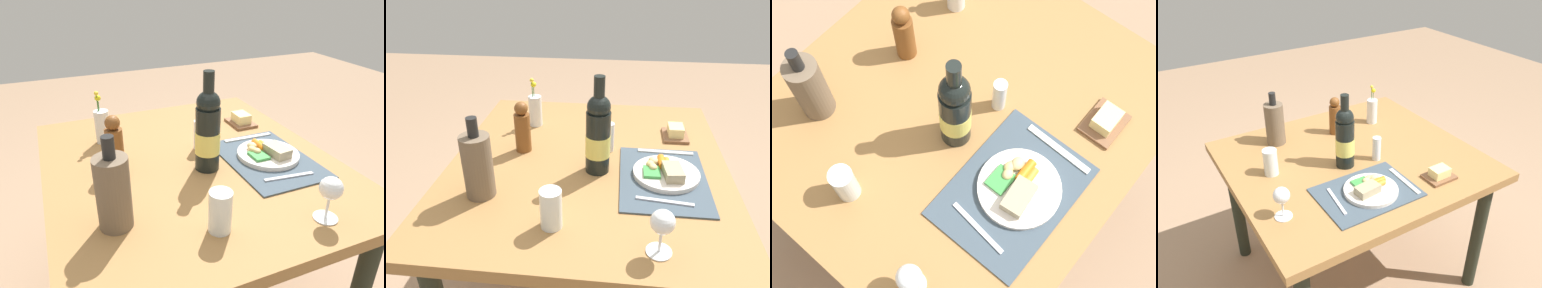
{
  "view_description": "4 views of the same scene",
  "coord_description": "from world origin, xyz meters",
  "views": [
    {
      "loc": [
        -1.05,
        0.43,
        1.36
      ],
      "look_at": [
        -0.0,
        -0.0,
        0.79
      ],
      "focal_mm": 33.61,
      "sensor_mm": 36.0,
      "label": 1
    },
    {
      "loc": [
        -1.19,
        -0.1,
        1.43
      ],
      "look_at": [
        0.03,
        0.04,
        0.77
      ],
      "focal_mm": 35.16,
      "sensor_mm": 36.0,
      "label": 2
    },
    {
      "loc": [
        -0.51,
        -0.45,
        2.0
      ],
      "look_at": [
        -0.1,
        -0.1,
        0.79
      ],
      "focal_mm": 46.99,
      "sensor_mm": 36.0,
      "label": 3
    },
    {
      "loc": [
        -0.84,
        -1.35,
        1.71
      ],
      "look_at": [
        -0.03,
        -0.03,
        0.82
      ],
      "focal_mm": 37.22,
      "sensor_mm": 36.0,
      "label": 4
    }
  ],
  "objects": [
    {
      "name": "placemat",
      "position": [
        -0.1,
        -0.26,
        0.72
      ],
      "size": [
        0.4,
        0.29,
        0.01
      ],
      "primitive_type": "cube",
      "color": "#3D4C58",
      "rests_on": "dining_table"
    },
    {
      "name": "wine_bottle",
      "position": [
        -0.06,
        -0.04,
        0.86
      ],
      "size": [
        0.09,
        0.09,
        0.35
      ],
      "color": "black",
      "rests_on": "dining_table"
    },
    {
      "name": "knife",
      "position": [
        0.08,
        -0.29,
        0.73
      ],
      "size": [
        0.03,
        0.21,
        0.0
      ],
      "primitive_type": "cube",
      "rotation": [
        0.0,
        0.0,
        -0.03
      ],
      "color": "silver",
      "rests_on": "placemat"
    },
    {
      "name": "cooler_bottle",
      "position": [
        -0.25,
        0.32,
        0.83
      ],
      "size": [
        0.09,
        0.09,
        0.27
      ],
      "color": "brown",
      "rests_on": "dining_table"
    },
    {
      "name": "fork",
      "position": [
        -0.23,
        -0.26,
        0.73
      ],
      "size": [
        0.03,
        0.18,
        0.0
      ],
      "primitive_type": "cube",
      "rotation": [
        0.0,
        0.0,
        -0.12
      ],
      "color": "silver",
      "rests_on": "placemat"
    },
    {
      "name": "butter_dish",
      "position": [
        0.23,
        -0.34,
        0.74
      ],
      "size": [
        0.13,
        0.1,
        0.05
      ],
      "color": "brown",
      "rests_on": "dining_table"
    },
    {
      "name": "pepper_mill",
      "position": [
        0.05,
        0.26,
        0.82
      ],
      "size": [
        0.06,
        0.06,
        0.2
      ],
      "color": "brown",
      "rests_on": "dining_table"
    },
    {
      "name": "wine_glass",
      "position": [
        -0.45,
        -0.22,
        0.81
      ],
      "size": [
        0.07,
        0.07,
        0.13
      ],
      "color": "white",
      "rests_on": "dining_table"
    },
    {
      "name": "flower_vase",
      "position": [
        0.29,
        0.26,
        0.79
      ],
      "size": [
        0.06,
        0.06,
        0.21
      ],
      "color": "silver",
      "rests_on": "dining_table"
    },
    {
      "name": "water_tumbler",
      "position": [
        -0.37,
        0.07,
        0.77
      ],
      "size": [
        0.06,
        0.06,
        0.12
      ],
      "color": "silver",
      "rests_on": "dining_table"
    },
    {
      "name": "dining_table",
      "position": [
        0.0,
        0.0,
        0.63
      ],
      "size": [
        1.12,
        1.0,
        0.72
      ],
      "color": "olive",
      "rests_on": "ground_plane"
    },
    {
      "name": "dinner_plate",
      "position": [
        -0.08,
        -0.27,
        0.74
      ],
      "size": [
        0.22,
        0.22,
        0.05
      ],
      "color": "silver",
      "rests_on": "placemat"
    },
    {
      "name": "salt_shaker",
      "position": [
        0.09,
        -0.07,
        0.78
      ],
      "size": [
        0.04,
        0.04,
        0.11
      ],
      "primitive_type": "cylinder",
      "color": "white",
      "rests_on": "dining_table"
    },
    {
      "name": "ground_plane",
      "position": [
        0.0,
        0.0,
        0.0
      ],
      "size": [
        8.0,
        8.0,
        0.0
      ],
      "primitive_type": "plane",
      "color": "#A07E61"
    }
  ]
}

